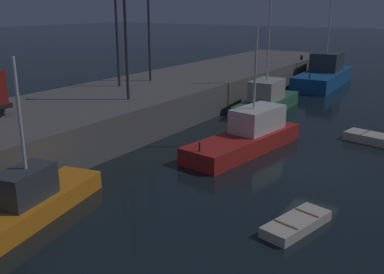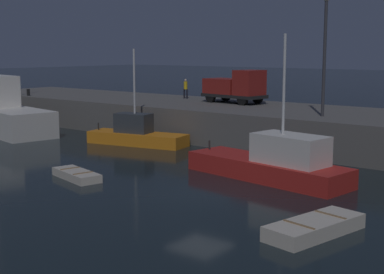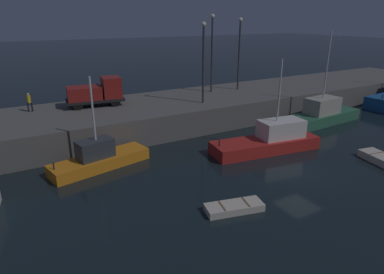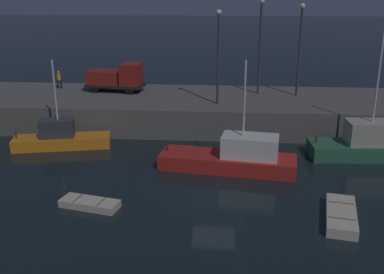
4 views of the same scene
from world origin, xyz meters
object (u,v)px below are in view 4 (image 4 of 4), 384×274
at_px(fishing_trawler_green, 61,138).
at_px(dinghy_orange_near, 90,204).
at_px(fishing_boat_white, 234,157).
at_px(lamp_post_central, 300,43).
at_px(utility_truck, 117,78).
at_px(lamp_post_east, 260,40).
at_px(fishing_boat_orange, 373,144).
at_px(dockworker, 59,78).
at_px(lamp_post_west, 218,50).
at_px(dinghy_red_small, 341,215).

bearing_deg(fishing_trawler_green, dinghy_orange_near, -62.43).
bearing_deg(fishing_boat_white, dinghy_orange_near, -142.98).
distance_m(dinghy_orange_near, lamp_post_central, 23.24).
bearing_deg(fishing_trawler_green, utility_truck, 74.32).
bearing_deg(lamp_post_east, fishing_boat_orange, -50.04).
bearing_deg(fishing_trawler_green, lamp_post_central, 24.14).
bearing_deg(dockworker, lamp_post_west, -17.59).
relative_size(dinghy_red_small, lamp_post_west, 0.58).
distance_m(fishing_boat_orange, dinghy_orange_near, 19.92).
bearing_deg(utility_truck, fishing_boat_white, -48.97).
bearing_deg(dinghy_red_small, fishing_boat_white, 130.30).
bearing_deg(fishing_boat_white, dinghy_red_small, -49.70).
bearing_deg(fishing_trawler_green, lamp_post_west, 22.20).
relative_size(dinghy_orange_near, lamp_post_central, 0.44).
height_order(fishing_trawler_green, lamp_post_east, lamp_post_east).
xyz_separation_m(dinghy_red_small, dockworker, (-21.67, 19.35, 3.06)).
relative_size(fishing_boat_orange, dinghy_orange_near, 2.64).
xyz_separation_m(fishing_trawler_green, dockworker, (-3.29, 9.43, 2.60)).
bearing_deg(lamp_post_west, fishing_boat_orange, -24.77).
xyz_separation_m(dinghy_orange_near, lamp_post_east, (10.13, 18.13, 6.92)).
height_order(fishing_trawler_green, lamp_post_west, lamp_post_west).
bearing_deg(dockworker, dinghy_red_small, -41.77).
relative_size(fishing_trawler_green, dinghy_orange_near, 2.14).
relative_size(fishing_boat_white, dinghy_orange_near, 2.67).
bearing_deg(fishing_boat_orange, lamp_post_central, 116.27).
distance_m(fishing_boat_white, fishing_boat_orange, 10.23).
distance_m(dinghy_orange_near, lamp_post_west, 16.98).
distance_m(lamp_post_central, dockworker, 22.02).
relative_size(fishing_boat_orange, lamp_post_central, 1.17).
bearing_deg(dockworker, utility_truck, -8.37).
relative_size(lamp_post_east, dockworker, 4.91).
relative_size(dinghy_red_small, lamp_post_central, 0.55).
distance_m(dinghy_orange_near, utility_truck, 18.56).
relative_size(lamp_post_central, dockworker, 4.69).
xyz_separation_m(fishing_boat_orange, dockworker, (-25.96, 9.83, 2.37)).
height_order(dinghy_red_small, lamp_post_east, lamp_post_east).
distance_m(fishing_trawler_green, utility_truck, 9.39).
xyz_separation_m(lamp_post_east, utility_truck, (-12.66, -0.07, -3.48)).
xyz_separation_m(fishing_trawler_green, dinghy_orange_near, (4.94, -9.47, -0.52)).
xyz_separation_m(dinghy_orange_near, dinghy_red_small, (13.44, -0.45, 0.06)).
bearing_deg(dinghy_orange_near, lamp_post_west, 64.96).
relative_size(dinghy_red_small, lamp_post_east, 0.53).
bearing_deg(dinghy_red_small, lamp_post_east, 100.10).
height_order(dinghy_red_small, dockworker, dockworker).
bearing_deg(utility_truck, fishing_boat_orange, -23.94).
height_order(lamp_post_east, utility_truck, lamp_post_east).
xyz_separation_m(fishing_trawler_green, lamp_post_east, (15.07, 8.67, 6.40)).
distance_m(lamp_post_west, dockworker, 15.96).
xyz_separation_m(fishing_boat_white, lamp_post_central, (5.49, 11.71, 6.07)).
bearing_deg(lamp_post_central, fishing_boat_white, -115.15).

